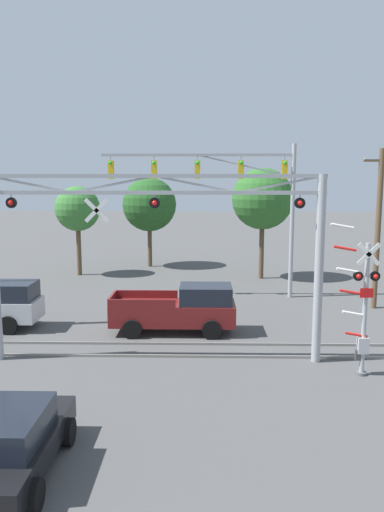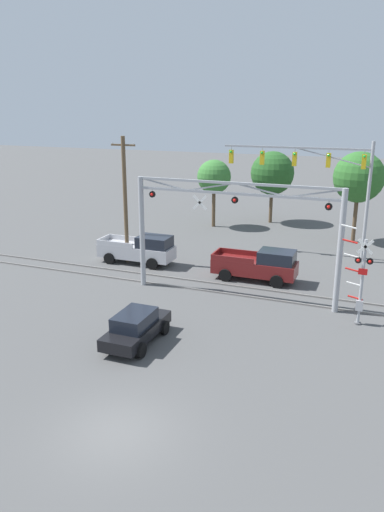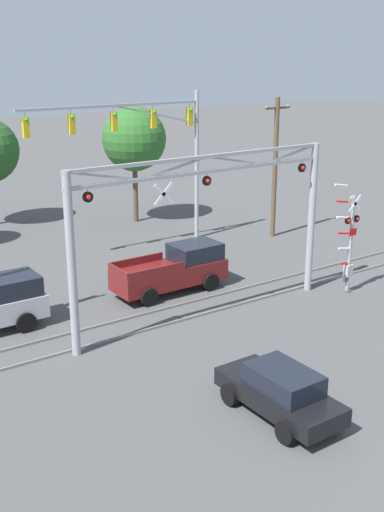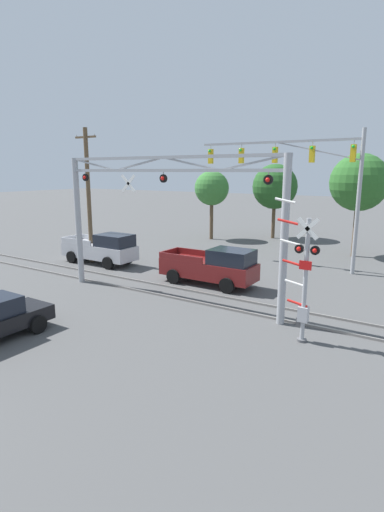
{
  "view_description": "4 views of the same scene",
  "coord_description": "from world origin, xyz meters",
  "px_view_note": "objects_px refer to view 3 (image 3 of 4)",
  "views": [
    {
      "loc": [
        1.69,
        -3.96,
        6.62
      ],
      "look_at": [
        1.31,
        13.95,
        3.85
      ],
      "focal_mm": 35.0,
      "sensor_mm": 36.0,
      "label": 1
    },
    {
      "loc": [
        7.82,
        -12.77,
        10.89
      ],
      "look_at": [
        -2.04,
        12.3,
        2.68
      ],
      "focal_mm": 35.0,
      "sensor_mm": 36.0,
      "label": 2
    },
    {
      "loc": [
        -14.53,
        -6.27,
        10.61
      ],
      "look_at": [
        0.23,
        14.98,
        2.32
      ],
      "focal_mm": 45.0,
      "sensor_mm": 36.0,
      "label": 3
    },
    {
      "loc": [
        11.13,
        -1.3,
        6.13
      ],
      "look_at": [
        0.82,
        14.79,
        2.04
      ],
      "focal_mm": 28.0,
      "sensor_mm": 36.0,
      "label": 4
    }
  ],
  "objects_px": {
    "sedan_waiting": "(280,391)",
    "utility_pole_right": "(275,166)",
    "pickup_truck_lead": "(175,269)",
    "crossing_gantry": "(206,218)",
    "background_tree_far_right_verge": "(134,139)",
    "traffic_signal_span": "(153,139)",
    "crossing_signal_mast": "(349,247)"
  },
  "relations": [
    {
      "from": "traffic_signal_span",
      "to": "crossing_gantry",
      "type": "bearing_deg",
      "value": -110.23
    },
    {
      "from": "sedan_waiting",
      "to": "utility_pole_right",
      "type": "distance_m",
      "value": 20.29
    },
    {
      "from": "sedan_waiting",
      "to": "utility_pole_right",
      "type": "bearing_deg",
      "value": 48.98
    },
    {
      "from": "sedan_waiting",
      "to": "background_tree_far_right_verge",
      "type": "relative_size",
      "value": 0.58
    },
    {
      "from": "crossing_gantry",
      "to": "sedan_waiting",
      "type": "xyz_separation_m",
      "value": [
        -2.53,
        -7.31,
        -3.5
      ]
    },
    {
      "from": "traffic_signal_span",
      "to": "background_tree_far_right_verge",
      "type": "distance_m",
      "value": 5.78
    },
    {
      "from": "crossing_signal_mast",
      "to": "pickup_truck_lead",
      "type": "bearing_deg",
      "value": 143.77
    },
    {
      "from": "crossing_gantry",
      "to": "background_tree_far_right_verge",
      "type": "bearing_deg",
      "value": 69.99
    },
    {
      "from": "traffic_signal_span",
      "to": "background_tree_far_right_verge",
      "type": "relative_size",
      "value": 1.44
    },
    {
      "from": "pickup_truck_lead",
      "to": "utility_pole_right",
      "type": "height_order",
      "value": "utility_pole_right"
    },
    {
      "from": "crossing_signal_mast",
      "to": "traffic_signal_span",
      "type": "distance_m",
      "value": 12.46
    },
    {
      "from": "traffic_signal_span",
      "to": "utility_pole_right",
      "type": "relative_size",
      "value": 1.31
    },
    {
      "from": "pickup_truck_lead",
      "to": "utility_pole_right",
      "type": "relative_size",
      "value": 0.66
    },
    {
      "from": "traffic_signal_span",
      "to": "crossing_signal_mast",
      "type": "bearing_deg",
      "value": -73.59
    },
    {
      "from": "crossing_gantry",
      "to": "traffic_signal_span",
      "type": "relative_size",
      "value": 1.13
    },
    {
      "from": "crossing_signal_mast",
      "to": "background_tree_far_right_verge",
      "type": "relative_size",
      "value": 0.71
    },
    {
      "from": "background_tree_far_right_verge",
      "to": "traffic_signal_span",
      "type": "bearing_deg",
      "value": -109.58
    },
    {
      "from": "crossing_signal_mast",
      "to": "background_tree_far_right_verge",
      "type": "bearing_deg",
      "value": 94.85
    },
    {
      "from": "crossing_signal_mast",
      "to": "sedan_waiting",
      "type": "height_order",
      "value": "crossing_signal_mast"
    },
    {
      "from": "traffic_signal_span",
      "to": "utility_pole_right",
      "type": "height_order",
      "value": "traffic_signal_span"
    },
    {
      "from": "background_tree_far_right_verge",
      "to": "crossing_gantry",
      "type": "bearing_deg",
      "value": -110.01
    },
    {
      "from": "sedan_waiting",
      "to": "background_tree_far_right_verge",
      "type": "xyz_separation_m",
      "value": [
        8.17,
        22.82,
        4.51
      ]
    },
    {
      "from": "utility_pole_right",
      "to": "pickup_truck_lead",
      "type": "bearing_deg",
      "value": -156.1
    },
    {
      "from": "crossing_signal_mast",
      "to": "sedan_waiting",
      "type": "distance_m",
      "value": 11.43
    },
    {
      "from": "crossing_gantry",
      "to": "pickup_truck_lead",
      "type": "distance_m",
      "value": 4.77
    },
    {
      "from": "crossing_gantry",
      "to": "background_tree_far_right_verge",
      "type": "xyz_separation_m",
      "value": [
        5.65,
        15.51,
        1.01
      ]
    },
    {
      "from": "traffic_signal_span",
      "to": "sedan_waiting",
      "type": "xyz_separation_m",
      "value": [
        -6.25,
        -17.42,
        -5.26
      ]
    },
    {
      "from": "sedan_waiting",
      "to": "utility_pole_right",
      "type": "height_order",
      "value": "utility_pole_right"
    },
    {
      "from": "sedan_waiting",
      "to": "traffic_signal_span",
      "type": "bearing_deg",
      "value": 70.26
    },
    {
      "from": "sedan_waiting",
      "to": "background_tree_far_right_verge",
      "type": "bearing_deg",
      "value": 70.3
    },
    {
      "from": "background_tree_far_right_verge",
      "to": "pickup_truck_lead",
      "type": "bearing_deg",
      "value": -112.13
    },
    {
      "from": "crossing_gantry",
      "to": "pickup_truck_lead",
      "type": "xyz_separation_m",
      "value": [
        0.72,
        3.4,
        -3.26
      ]
    }
  ]
}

